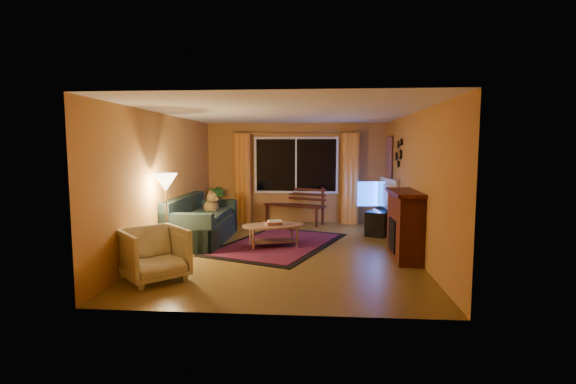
# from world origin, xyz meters

# --- Properties ---
(floor) EXTENTS (4.50, 6.00, 0.02)m
(floor) POSITION_xyz_m (0.00, 0.00, -0.01)
(floor) COLOR brown
(floor) RESTS_ON ground
(ceiling) EXTENTS (4.50, 6.00, 0.02)m
(ceiling) POSITION_xyz_m (0.00, 0.00, 2.51)
(ceiling) COLOR white
(ceiling) RESTS_ON ground
(wall_back) EXTENTS (4.50, 0.02, 2.50)m
(wall_back) POSITION_xyz_m (0.00, 3.01, 1.25)
(wall_back) COLOR #C38139
(wall_back) RESTS_ON ground
(wall_left) EXTENTS (0.02, 6.00, 2.50)m
(wall_left) POSITION_xyz_m (-2.26, 0.00, 1.25)
(wall_left) COLOR #C38139
(wall_left) RESTS_ON ground
(wall_right) EXTENTS (0.02, 6.00, 2.50)m
(wall_right) POSITION_xyz_m (2.26, 0.00, 1.25)
(wall_right) COLOR #C38139
(wall_right) RESTS_ON ground
(window) EXTENTS (2.00, 0.02, 1.30)m
(window) POSITION_xyz_m (0.00, 2.94, 1.45)
(window) COLOR black
(window) RESTS_ON wall_back
(curtain_rod) EXTENTS (3.20, 0.03, 0.03)m
(curtain_rod) POSITION_xyz_m (0.00, 2.90, 2.25)
(curtain_rod) COLOR #BF8C3F
(curtain_rod) RESTS_ON wall_back
(curtain_left) EXTENTS (0.36, 0.36, 2.24)m
(curtain_left) POSITION_xyz_m (-1.35, 2.88, 1.12)
(curtain_left) COLOR orange
(curtain_left) RESTS_ON ground
(curtain_right) EXTENTS (0.36, 0.36, 2.24)m
(curtain_right) POSITION_xyz_m (1.35, 2.88, 1.12)
(curtain_right) COLOR orange
(curtain_right) RESTS_ON ground
(bench) EXTENTS (1.59, 1.05, 0.46)m
(bench) POSITION_xyz_m (-0.03, 2.75, 0.23)
(bench) COLOR #37130E
(bench) RESTS_ON ground
(potted_plant) EXTENTS (0.52, 0.52, 0.91)m
(potted_plant) POSITION_xyz_m (-2.00, 2.65, 0.45)
(potted_plant) COLOR #235B1E
(potted_plant) RESTS_ON ground
(sofa) EXTENTS (0.96, 2.23, 0.90)m
(sofa) POSITION_xyz_m (-1.76, 0.65, 0.45)
(sofa) COLOR black
(sofa) RESTS_ON ground
(dog) EXTENTS (0.43, 0.52, 0.49)m
(dog) POSITION_xyz_m (-1.71, 1.15, 0.69)
(dog) COLOR olive
(dog) RESTS_ON sofa
(armchair) EXTENTS (1.11, 1.10, 0.83)m
(armchair) POSITION_xyz_m (-1.74, -1.89, 0.42)
(armchair) COLOR #C1B890
(armchair) RESTS_ON ground
(floor_lamp) EXTENTS (0.32, 0.32, 1.45)m
(floor_lamp) POSITION_xyz_m (-2.00, -0.68, 0.72)
(floor_lamp) COLOR #BF8C3F
(floor_lamp) RESTS_ON ground
(rug) EXTENTS (2.80, 3.42, 0.02)m
(rug) POSITION_xyz_m (-0.19, 0.46, 0.01)
(rug) COLOR maroon
(rug) RESTS_ON ground
(coffee_table) EXTENTS (1.48, 1.48, 0.43)m
(coffee_table) POSITION_xyz_m (-0.27, 0.23, 0.22)
(coffee_table) COLOR #996F51
(coffee_table) RESTS_ON ground
(tv_console) EXTENTS (0.90, 1.33, 0.53)m
(tv_console) POSITION_xyz_m (2.00, 1.79, 0.26)
(tv_console) COLOR black
(tv_console) RESTS_ON ground
(television) EXTENTS (0.31, 1.20, 0.68)m
(television) POSITION_xyz_m (2.00, 1.79, 0.87)
(television) COLOR black
(television) RESTS_ON tv_console
(fireplace) EXTENTS (0.40, 1.20, 1.10)m
(fireplace) POSITION_xyz_m (2.05, -0.40, 0.55)
(fireplace) COLOR maroon
(fireplace) RESTS_ON ground
(mirror_cluster) EXTENTS (0.06, 0.60, 0.56)m
(mirror_cluster) POSITION_xyz_m (2.21, 1.30, 1.80)
(mirror_cluster) COLOR black
(mirror_cluster) RESTS_ON wall_right
(painting) EXTENTS (0.04, 0.76, 0.96)m
(painting) POSITION_xyz_m (2.22, 2.45, 1.65)
(painting) COLOR orange
(painting) RESTS_ON wall_right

